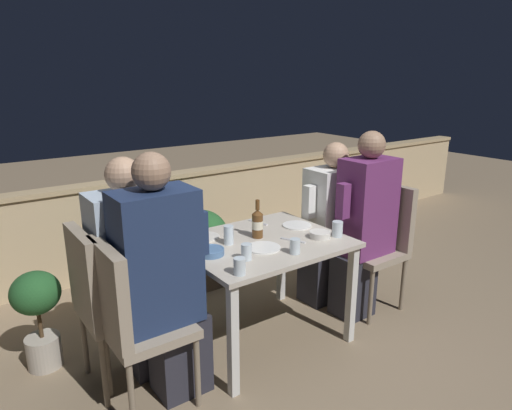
{
  "coord_description": "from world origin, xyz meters",
  "views": [
    {
      "loc": [
        -1.62,
        -2.18,
        1.72
      ],
      "look_at": [
        0.0,
        0.06,
        0.92
      ],
      "focal_mm": 32.0,
      "sensor_mm": 36.0,
      "label": 1
    }
  ],
  "objects_px": {
    "person_navy_jumper": "(164,281)",
    "potted_plant": "(38,310)",
    "person_purple_stripe": "(363,225)",
    "chair_left_near": "(129,313)",
    "chair_left_far": "(103,295)",
    "person_blue_shirt": "(136,270)",
    "beer_bottle": "(257,223)",
    "person_white_polo": "(329,223)",
    "chair_right_far": "(347,225)",
    "chair_right_near": "(380,235)"
  },
  "relations": [
    {
      "from": "chair_right_near",
      "to": "potted_plant",
      "type": "distance_m",
      "value": 2.36
    },
    {
      "from": "chair_left_near",
      "to": "person_purple_stripe",
      "type": "bearing_deg",
      "value": 0.78
    },
    {
      "from": "chair_left_near",
      "to": "chair_left_far",
      "type": "height_order",
      "value": "same"
    },
    {
      "from": "chair_right_near",
      "to": "person_purple_stripe",
      "type": "distance_m",
      "value": 0.23
    },
    {
      "from": "person_blue_shirt",
      "to": "person_purple_stripe",
      "type": "relative_size",
      "value": 0.97
    },
    {
      "from": "potted_plant",
      "to": "chair_left_near",
      "type": "bearing_deg",
      "value": -65.15
    },
    {
      "from": "chair_left_near",
      "to": "person_blue_shirt",
      "type": "bearing_deg",
      "value": 60.59
    },
    {
      "from": "person_white_polo",
      "to": "potted_plant",
      "type": "distance_m",
      "value": 2.07
    },
    {
      "from": "person_white_polo",
      "to": "person_purple_stripe",
      "type": "bearing_deg",
      "value": -83.21
    },
    {
      "from": "chair_right_far",
      "to": "chair_right_near",
      "type": "bearing_deg",
      "value": -83.87
    },
    {
      "from": "person_navy_jumper",
      "to": "beer_bottle",
      "type": "xyz_separation_m",
      "value": [
        0.76,
        0.21,
        0.11
      ]
    },
    {
      "from": "person_blue_shirt",
      "to": "person_purple_stripe",
      "type": "xyz_separation_m",
      "value": [
        1.59,
        -0.26,
        0.03
      ]
    },
    {
      "from": "person_purple_stripe",
      "to": "beer_bottle",
      "type": "xyz_separation_m",
      "value": [
        -0.79,
        0.19,
        0.11
      ]
    },
    {
      "from": "person_navy_jumper",
      "to": "chair_right_near",
      "type": "xyz_separation_m",
      "value": [
        1.75,
        0.02,
        -0.12
      ]
    },
    {
      "from": "chair_left_far",
      "to": "person_blue_shirt",
      "type": "relative_size",
      "value": 0.72
    },
    {
      "from": "person_navy_jumper",
      "to": "person_purple_stripe",
      "type": "height_order",
      "value": "person_navy_jumper"
    },
    {
      "from": "chair_left_far",
      "to": "person_purple_stripe",
      "type": "relative_size",
      "value": 0.7
    },
    {
      "from": "beer_bottle",
      "to": "potted_plant",
      "type": "bearing_deg",
      "value": 159.97
    },
    {
      "from": "person_blue_shirt",
      "to": "chair_right_near",
      "type": "xyz_separation_m",
      "value": [
        1.79,
        -0.26,
        -0.09
      ]
    },
    {
      "from": "person_navy_jumper",
      "to": "chair_right_near",
      "type": "bearing_deg",
      "value": 0.78
    },
    {
      "from": "person_navy_jumper",
      "to": "person_blue_shirt",
      "type": "bearing_deg",
      "value": 98.12
    },
    {
      "from": "person_navy_jumper",
      "to": "person_purple_stripe",
      "type": "distance_m",
      "value": 1.55
    },
    {
      "from": "chair_left_near",
      "to": "beer_bottle",
      "type": "xyz_separation_m",
      "value": [
        0.95,
        0.21,
        0.23
      ]
    },
    {
      "from": "person_navy_jumper",
      "to": "person_white_polo",
      "type": "height_order",
      "value": "person_navy_jumper"
    },
    {
      "from": "person_navy_jumper",
      "to": "potted_plant",
      "type": "height_order",
      "value": "person_navy_jumper"
    },
    {
      "from": "chair_right_near",
      "to": "chair_right_far",
      "type": "xyz_separation_m",
      "value": [
        -0.03,
        0.3,
        0.0
      ]
    },
    {
      "from": "chair_right_near",
      "to": "person_purple_stripe",
      "type": "xyz_separation_m",
      "value": [
        -0.2,
        -0.0,
        0.12
      ]
    },
    {
      "from": "chair_right_near",
      "to": "beer_bottle",
      "type": "height_order",
      "value": "beer_bottle"
    },
    {
      "from": "person_navy_jumper",
      "to": "chair_right_far",
      "type": "relative_size",
      "value": 1.45
    },
    {
      "from": "person_white_polo",
      "to": "beer_bottle",
      "type": "xyz_separation_m",
      "value": [
        -0.76,
        -0.11,
        0.18
      ]
    },
    {
      "from": "person_navy_jumper",
      "to": "chair_right_far",
      "type": "xyz_separation_m",
      "value": [
        1.72,
        0.32,
        -0.12
      ]
    },
    {
      "from": "chair_left_far",
      "to": "chair_right_far",
      "type": "bearing_deg",
      "value": 1.27
    },
    {
      "from": "chair_left_near",
      "to": "person_navy_jumper",
      "type": "xyz_separation_m",
      "value": [
        0.2,
        -0.0,
        0.12
      ]
    },
    {
      "from": "chair_right_far",
      "to": "chair_left_far",
      "type": "bearing_deg",
      "value": -178.73
    },
    {
      "from": "chair_left_near",
      "to": "person_navy_jumper",
      "type": "distance_m",
      "value": 0.23
    },
    {
      "from": "person_blue_shirt",
      "to": "chair_right_far",
      "type": "relative_size",
      "value": 1.39
    },
    {
      "from": "chair_left_near",
      "to": "chair_right_near",
      "type": "bearing_deg",
      "value": 0.7
    },
    {
      "from": "person_blue_shirt",
      "to": "potted_plant",
      "type": "distance_m",
      "value": 0.68
    },
    {
      "from": "chair_right_near",
      "to": "person_white_polo",
      "type": "relative_size",
      "value": 0.76
    },
    {
      "from": "chair_right_near",
      "to": "chair_right_far",
      "type": "distance_m",
      "value": 0.3
    },
    {
      "from": "beer_bottle",
      "to": "chair_right_near",
      "type": "bearing_deg",
      "value": -10.86
    },
    {
      "from": "chair_right_far",
      "to": "person_white_polo",
      "type": "height_order",
      "value": "person_white_polo"
    },
    {
      "from": "person_white_polo",
      "to": "person_blue_shirt",
      "type": "bearing_deg",
      "value": -178.4
    },
    {
      "from": "person_navy_jumper",
      "to": "chair_left_far",
      "type": "xyz_separation_m",
      "value": [
        -0.24,
        0.28,
        -0.12
      ]
    },
    {
      "from": "chair_right_near",
      "to": "person_blue_shirt",
      "type": "bearing_deg",
      "value": 171.84
    },
    {
      "from": "person_blue_shirt",
      "to": "potted_plant",
      "type": "height_order",
      "value": "person_blue_shirt"
    },
    {
      "from": "person_blue_shirt",
      "to": "person_white_polo",
      "type": "height_order",
      "value": "person_blue_shirt"
    },
    {
      "from": "chair_left_far",
      "to": "person_navy_jumper",
      "type": "bearing_deg",
      "value": -49.46
    },
    {
      "from": "person_white_polo",
      "to": "beer_bottle",
      "type": "distance_m",
      "value": 0.79
    },
    {
      "from": "chair_left_near",
      "to": "chair_left_far",
      "type": "relative_size",
      "value": 1.0
    }
  ]
}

